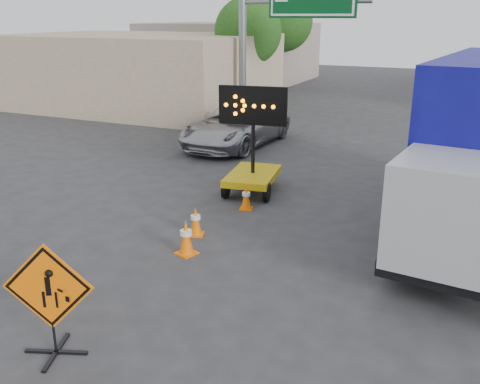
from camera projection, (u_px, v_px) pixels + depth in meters
The scene contains 12 objects.
ground at pixel (141, 351), 8.47m from camera, with size 100.00×100.00×0.00m, color #2D2D30.
storefront_left_near at pixel (138, 71), 30.64m from camera, with size 14.00×10.00×4.00m, color tan.
storefront_left_far at pixel (230, 52), 43.02m from camera, with size 12.00×10.00×4.40m, color gray.
highway_gantry at pixel (284, 14), 24.08m from camera, with size 6.18×0.38×6.90m.
tree_left_near at pixel (248, 32), 29.28m from camera, with size 3.71×3.71×6.03m.
tree_left_far at pixel (283, 21), 36.42m from camera, with size 4.10×4.10×6.66m.
construction_sign at pixel (49, 298), 8.11m from camera, with size 1.33×0.96×1.88m.
arrow_board at pixel (253, 169), 15.86m from camera, with size 1.98×2.40×3.15m.
pickup_truck at pixel (236, 126), 21.51m from camera, with size 2.64×5.72×1.59m, color #A1A4A8.
cone_a at pixel (186, 237), 11.78m from camera, with size 0.52×0.52×0.81m.
cone_b at pixel (196, 221), 12.81m from camera, with size 0.46×0.46×0.72m.
cone_c at pixel (246, 197), 14.53m from camera, with size 0.44×0.44×0.68m.
Camera 1 is at (4.48, -5.90, 5.08)m, focal length 40.00 mm.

